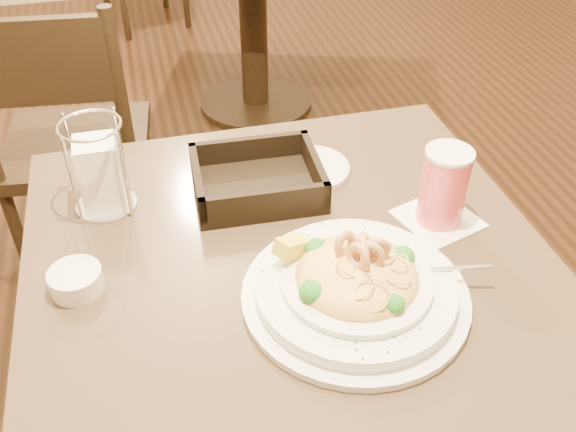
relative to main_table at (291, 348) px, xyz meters
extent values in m
cylinder|color=black|center=(0.00, 0.00, -0.14)|extent=(0.12, 0.12, 0.67)
cube|color=brown|center=(0.00, 0.00, 0.22)|extent=(0.90, 0.90, 0.03)
cylinder|color=black|center=(0.31, 1.86, -0.49)|extent=(0.52, 0.52, 0.03)
cylinder|color=black|center=(0.31, 1.86, -0.14)|extent=(0.12, 0.12, 0.67)
cube|color=black|center=(-0.42, 0.95, -0.05)|extent=(0.46, 0.46, 0.04)
cylinder|color=black|center=(-0.22, 1.10, -0.29)|extent=(0.04, 0.04, 0.43)
cylinder|color=black|center=(-0.58, 1.14, -0.29)|extent=(0.04, 0.04, 0.43)
cylinder|color=black|center=(-0.26, 0.75, -0.29)|extent=(0.04, 0.04, 0.43)
cylinder|color=black|center=(-0.62, 0.79, -0.29)|extent=(0.04, 0.04, 0.43)
cylinder|color=black|center=(-0.26, 0.75, 0.20)|extent=(0.04, 0.04, 0.46)
cube|color=black|center=(-0.44, 0.77, 0.30)|extent=(0.36, 0.07, 0.22)
cylinder|color=black|center=(-0.22, 2.78, -0.29)|extent=(0.04, 0.04, 0.43)
cylinder|color=white|center=(0.08, -0.12, 0.24)|extent=(0.36, 0.36, 0.01)
cylinder|color=white|center=(0.08, -0.12, 0.26)|extent=(0.32, 0.32, 0.02)
cylinder|color=white|center=(0.08, -0.12, 0.27)|extent=(0.24, 0.24, 0.01)
ellipsoid|color=#DEAE51|center=(0.08, -0.12, 0.28)|extent=(0.19, 0.19, 0.07)
cube|color=yellow|center=(-0.01, -0.04, 0.30)|extent=(0.07, 0.06, 0.05)
cube|color=silver|center=(0.23, -0.13, 0.27)|extent=(0.13, 0.04, 0.01)
cube|color=silver|center=(0.16, -0.13, 0.28)|extent=(0.04, 0.03, 0.00)
torus|color=#DEAE51|center=(0.12, -0.07, 0.29)|extent=(0.07, 0.06, 0.04)
torus|color=#DEAE51|center=(0.13, -0.13, 0.31)|extent=(0.05, 0.05, 0.02)
torus|color=#DEAE51|center=(0.08, -0.11, 0.30)|extent=(0.06, 0.05, 0.04)
torus|color=#DEAE51|center=(0.09, -0.05, 0.31)|extent=(0.06, 0.05, 0.04)
torus|color=#DEAE51|center=(0.12, -0.15, 0.31)|extent=(0.05, 0.05, 0.02)
torus|color=#DEAE51|center=(0.06, -0.16, 0.31)|extent=(0.05, 0.05, 0.03)
torus|color=#DEAE51|center=(0.05, -0.09, 0.30)|extent=(0.05, 0.05, 0.02)
torus|color=#DEAE51|center=(0.07, -0.09, 0.30)|extent=(0.05, 0.05, 0.02)
torus|color=#DEAE51|center=(0.07, -0.18, 0.31)|extent=(0.06, 0.05, 0.04)
torus|color=#DEAE51|center=(0.11, -0.16, 0.29)|extent=(0.05, 0.05, 0.02)
torus|color=#DEAE51|center=(0.03, -0.10, 0.29)|extent=(0.05, 0.05, 0.02)
torus|color=#DEAE51|center=(0.11, -0.12, 0.30)|extent=(0.05, 0.04, 0.04)
torus|color=#DEAE51|center=(0.11, -0.08, 0.30)|extent=(0.05, 0.05, 0.01)
torus|color=#DEAE51|center=(0.13, -0.15, 0.30)|extent=(0.04, 0.04, 0.03)
torus|color=#DEAE51|center=(0.08, -0.11, 0.31)|extent=(0.04, 0.04, 0.01)
torus|color=#DEAE51|center=(0.05, -0.13, 0.31)|extent=(0.04, 0.05, 0.03)
torus|color=#DEAE51|center=(0.02, -0.14, 0.30)|extent=(0.04, 0.04, 0.02)
torus|color=#DEAE51|center=(0.11, -0.09, 0.29)|extent=(0.04, 0.04, 0.01)
torus|color=#DEAE51|center=(0.11, -0.08, 0.30)|extent=(0.04, 0.04, 0.02)
torus|color=tan|center=(0.08, -0.11, 0.33)|extent=(0.02, 0.05, 0.04)
torus|color=tan|center=(0.11, -0.11, 0.33)|extent=(0.05, 0.03, 0.05)
torus|color=tan|center=(0.06, -0.09, 0.33)|extent=(0.05, 0.04, 0.05)
torus|color=tan|center=(0.09, -0.12, 0.33)|extent=(0.05, 0.04, 0.05)
torus|color=tan|center=(0.08, -0.12, 0.33)|extent=(0.02, 0.05, 0.04)
torus|color=tan|center=(0.07, -0.12, 0.33)|extent=(0.04, 0.05, 0.05)
ellipsoid|color=#1B6015|center=(0.16, -0.10, 0.29)|extent=(0.04, 0.04, 0.03)
ellipsoid|color=#1B6015|center=(0.03, -0.05, 0.29)|extent=(0.04, 0.04, 0.03)
ellipsoid|color=#1B6015|center=(0.00, -0.14, 0.29)|extent=(0.04, 0.04, 0.03)
ellipsoid|color=#1B6015|center=(0.11, -0.19, 0.29)|extent=(0.03, 0.03, 0.03)
cube|color=#266619|center=(-0.06, -0.06, 0.27)|extent=(0.00, 0.00, 0.00)
cube|color=#266619|center=(-0.02, -0.05, 0.27)|extent=(0.00, 0.00, 0.00)
cube|color=#266619|center=(0.09, -0.23, 0.27)|extent=(0.00, 0.00, 0.00)
cube|color=#266619|center=(0.03, 0.01, 0.27)|extent=(0.00, 0.00, 0.00)
cube|color=#266619|center=(0.11, -0.24, 0.27)|extent=(0.00, 0.00, 0.00)
cube|color=#266619|center=(-0.01, 0.00, 0.27)|extent=(0.00, 0.00, 0.00)
cube|color=#266619|center=(0.04, -0.23, 0.27)|extent=(0.00, 0.00, 0.00)
cube|color=#266619|center=(0.03, -0.24, 0.27)|extent=(0.00, 0.00, 0.00)
cube|color=#266619|center=(0.04, -0.26, 0.27)|extent=(0.00, 0.00, 0.00)
cube|color=#266619|center=(0.07, 0.04, 0.27)|extent=(0.00, 0.00, 0.00)
cube|color=#266619|center=(0.14, -0.23, 0.27)|extent=(0.00, 0.00, 0.00)
cube|color=#266619|center=(0.13, 0.01, 0.27)|extent=(0.00, 0.00, 0.00)
cube|color=#266619|center=(0.07, -0.26, 0.27)|extent=(0.00, 0.00, 0.00)
cube|color=white|center=(0.29, 0.04, 0.23)|extent=(0.16, 0.16, 0.00)
cylinder|color=#F0545F|center=(0.29, 0.04, 0.31)|extent=(0.08, 0.08, 0.14)
cylinder|color=white|center=(0.29, 0.04, 0.38)|extent=(0.09, 0.09, 0.01)
cube|color=black|center=(-0.01, 0.21, 0.24)|extent=(0.25, 0.21, 0.02)
cube|color=black|center=(0.10, 0.20, 0.27)|extent=(0.02, 0.20, 0.05)
cube|color=black|center=(-0.13, 0.21, 0.27)|extent=(0.02, 0.20, 0.05)
cube|color=black|center=(-0.01, 0.30, 0.27)|extent=(0.24, 0.02, 0.05)
cube|color=black|center=(-0.02, 0.11, 0.27)|extent=(0.24, 0.02, 0.05)
cylinder|color=silver|center=(-0.30, 0.23, 0.23)|extent=(0.11, 0.11, 0.01)
torus|color=silver|center=(-0.30, 0.23, 0.41)|extent=(0.11, 0.11, 0.01)
cube|color=white|center=(-0.30, 0.23, 0.31)|extent=(0.10, 0.10, 0.14)
cylinder|color=silver|center=(-0.35, 0.19, 0.32)|extent=(0.01, 0.01, 0.18)
cylinder|color=silver|center=(-0.26, 0.19, 0.32)|extent=(0.01, 0.01, 0.18)
cylinder|color=silver|center=(-0.35, 0.28, 0.32)|extent=(0.01, 0.01, 0.18)
cylinder|color=silver|center=(-0.26, 0.28, 0.32)|extent=(0.01, 0.01, 0.18)
cylinder|color=white|center=(0.11, 0.25, 0.24)|extent=(0.17, 0.17, 0.01)
cylinder|color=white|center=(-0.35, 0.02, 0.25)|extent=(0.11, 0.11, 0.04)
camera|label=1|loc=(-0.21, -0.79, 0.98)|focal=40.00mm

